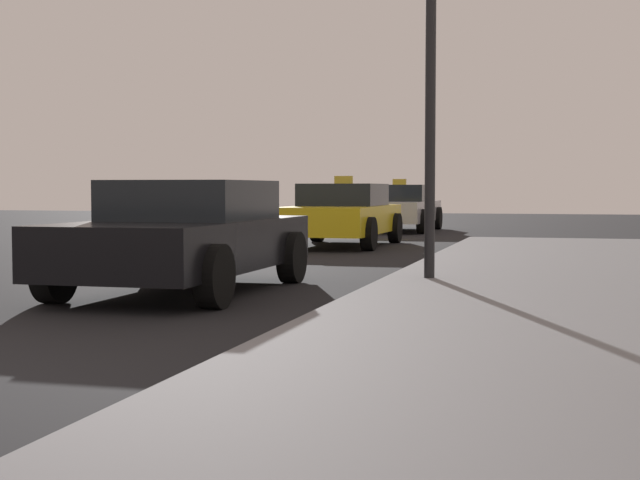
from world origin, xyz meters
name	(u,v)px	position (x,y,z in m)	size (l,w,h in m)	color
sidewalk	(542,448)	(4.00, 0.00, 0.07)	(4.00, 32.00, 0.15)	slate
street_lamp	(431,24)	(2.52, 6.71, 3.04)	(0.36, 0.36, 4.21)	black
car_black	(186,235)	(-0.15, 5.89, 0.65)	(1.97, 4.12, 1.27)	black
car_yellow	(342,214)	(-0.47, 14.67, 0.65)	(1.96, 4.21, 1.43)	yellow
car_silver	(398,207)	(-0.55, 21.56, 0.65)	(2.00, 4.35, 1.43)	#B7B7BF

